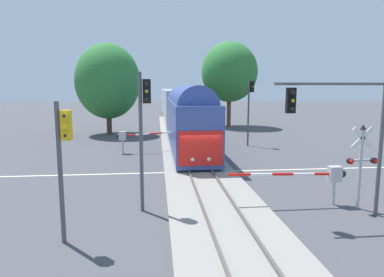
# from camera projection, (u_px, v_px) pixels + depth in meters

# --- Properties ---
(ground_plane) EXTENTS (220.00, 220.00, 0.00)m
(ground_plane) POSITION_uv_depth(u_px,v_px,m) (199.00, 172.00, 22.16)
(ground_plane) COLOR #47474C
(road_centre_stripe) EXTENTS (44.00, 0.20, 0.01)m
(road_centre_stripe) POSITION_uv_depth(u_px,v_px,m) (199.00, 172.00, 22.16)
(road_centre_stripe) COLOR beige
(road_centre_stripe) RESTS_ON ground
(railway_track) EXTENTS (4.40, 80.00, 0.32)m
(railway_track) POSITION_uv_depth(u_px,v_px,m) (199.00, 170.00, 22.15)
(railway_track) COLOR gray
(railway_track) RESTS_ON ground
(commuter_train) EXTENTS (3.04, 62.69, 5.16)m
(commuter_train) POSITION_uv_depth(u_px,v_px,m) (175.00, 105.00, 49.66)
(commuter_train) COLOR #384C93
(commuter_train) RESTS_ON railway_track
(crossing_gate_near) EXTENTS (5.51, 0.40, 1.80)m
(crossing_gate_near) POSITION_uv_depth(u_px,v_px,m) (323.00, 175.00, 15.76)
(crossing_gate_near) COLOR #B7B7BC
(crossing_gate_near) RESTS_ON ground
(crossing_signal_mast) EXTENTS (1.36, 0.44, 3.77)m
(crossing_signal_mast) POSITION_uv_depth(u_px,v_px,m) (361.00, 158.00, 15.09)
(crossing_signal_mast) COLOR #B2B2B7
(crossing_signal_mast) RESTS_ON ground
(crossing_gate_far) EXTENTS (6.00, 0.40, 1.86)m
(crossing_gate_far) POSITION_uv_depth(u_px,v_px,m) (131.00, 136.00, 28.16)
(crossing_gate_far) COLOR #B7B7BC
(crossing_gate_far) RESTS_ON ground
(traffic_signal_far_side) EXTENTS (0.53, 0.38, 6.20)m
(traffic_signal_far_side) POSITION_uv_depth(u_px,v_px,m) (250.00, 101.00, 31.37)
(traffic_signal_far_side) COLOR #4C4C51
(traffic_signal_far_side) RESTS_ON ground
(traffic_signal_near_right) EXTENTS (5.05, 0.38, 5.75)m
(traffic_signal_near_right) POSITION_uv_depth(u_px,v_px,m) (353.00, 113.00, 13.89)
(traffic_signal_near_right) COLOR #4C4C51
(traffic_signal_near_right) RESTS_ON ground
(traffic_signal_median) EXTENTS (0.53, 0.38, 6.00)m
(traffic_signal_median) POSITION_uv_depth(u_px,v_px,m) (144.00, 120.00, 14.60)
(traffic_signal_median) COLOR #4C4C51
(traffic_signal_median) RESTS_ON ground
(traffic_signal_near_left) EXTENTS (0.53, 0.38, 4.91)m
(traffic_signal_near_left) POSITION_uv_depth(u_px,v_px,m) (63.00, 150.00, 11.63)
(traffic_signal_near_left) COLOR #4C4C51
(traffic_signal_near_left) RESTS_ON ground
(elm_centre_background) EXTENTS (7.51, 7.51, 11.36)m
(elm_centre_background) POSITION_uv_depth(u_px,v_px,m) (229.00, 72.00, 46.52)
(elm_centre_background) COLOR brown
(elm_centre_background) RESTS_ON ground
(oak_behind_train) EXTENTS (7.22, 7.22, 10.22)m
(oak_behind_train) POSITION_uv_depth(u_px,v_px,m) (108.00, 81.00, 39.00)
(oak_behind_train) COLOR #4C3828
(oak_behind_train) RESTS_ON ground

